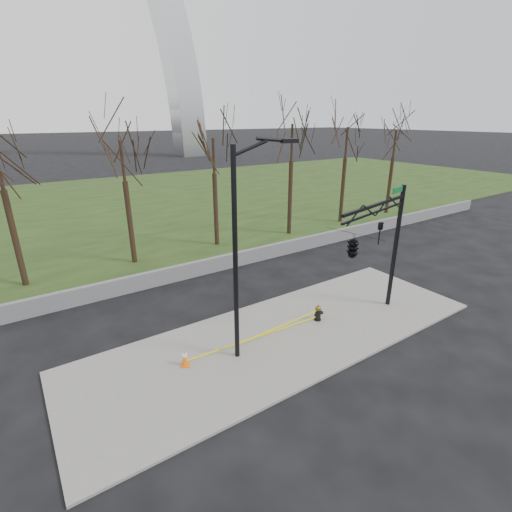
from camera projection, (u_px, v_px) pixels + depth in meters
ground at (285, 336)px, 15.89m from camera, size 500.00×500.00×0.00m
sidewalk at (285, 335)px, 15.87m from camera, size 18.00×6.00×0.10m
grass_strip at (109, 206)px, 39.16m from camera, size 120.00×40.00×0.06m
guardrail at (202, 267)px, 21.94m from camera, size 60.00×0.30×0.90m
tree_row at (175, 187)px, 23.74m from camera, size 46.62×4.00×9.23m
fire_hydrant at (318, 313)px, 16.83m from camera, size 0.48×0.31×0.77m
traffic_cone at (185, 358)px, 13.74m from camera, size 0.43×0.43×0.63m
street_light at (241, 243)px, 12.89m from camera, size 2.37×0.63×8.21m
traffic_signal_mast at (363, 241)px, 14.81m from camera, size 5.00×2.54×6.00m
caution_tape at (267, 332)px, 15.40m from camera, size 6.38×0.57×0.40m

